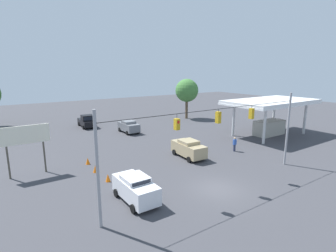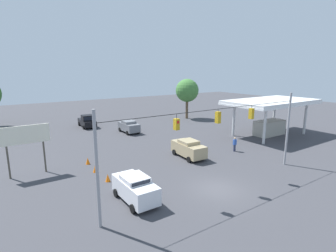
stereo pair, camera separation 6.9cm
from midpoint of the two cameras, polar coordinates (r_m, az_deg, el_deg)
ground_plane at (r=22.44m, az=10.82°, el=-13.33°), size 140.00×140.00×0.00m
overhead_signal_span at (r=21.15m, az=10.89°, el=-1.91°), size 19.80×0.38×7.39m
pickup_truck_black_withflow_deep at (r=46.60m, az=-17.14°, el=0.99°), size 2.43×5.20×2.12m
sedan_white_parked_shoulder at (r=19.98m, az=-7.07°, el=-13.26°), size 2.08×4.38×1.97m
sedan_grey_oncoming_deep at (r=41.00m, az=-8.46°, el=-0.08°), size 2.09×4.22×1.85m
sedan_tan_crossing_near at (r=29.25m, az=4.55°, el=-4.87°), size 2.31×4.60×1.96m
traffic_cone_nearest at (r=21.67m, az=-10.32°, el=-13.25°), size 0.43×0.43×0.69m
traffic_cone_second at (r=23.86m, az=-12.90°, el=-10.92°), size 0.43×0.43×0.69m
traffic_cone_third at (r=26.13m, az=-15.50°, el=-8.98°), size 0.43×0.43×0.69m
traffic_cone_fourth at (r=28.49m, az=-17.00°, el=-7.29°), size 0.43×0.43×0.69m
gas_station at (r=41.41m, az=21.52°, el=3.37°), size 14.03×7.61×5.27m
roadside_billboard at (r=26.91m, az=-28.68°, el=-2.44°), size 4.23×0.16×4.69m
pedestrian at (r=32.27m, az=14.37°, el=-3.88°), size 0.40×0.28×1.72m
tree_horizon_left at (r=52.01m, az=4.22°, el=7.68°), size 4.51×4.51×7.84m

